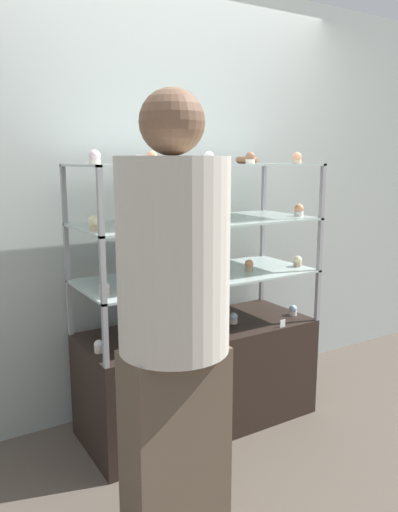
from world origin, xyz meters
name	(u,v)px	position (x,y,z in m)	size (l,w,h in m)	color
ground_plane	(199,422)	(0.00, 0.00, 0.00)	(20.00, 20.00, 0.00)	brown
back_wall	(163,198)	(0.00, 0.42, 1.30)	(8.00, 0.05, 2.60)	#A8B2AD
display_base	(199,375)	(0.00, 0.00, 0.30)	(1.35, 0.55, 0.59)	black
display_riser_lower	(199,278)	(0.00, 0.00, 0.88)	(1.35, 0.55, 0.31)	#99999E
display_riser_middle	(199,223)	(0.00, 0.00, 1.19)	(1.35, 0.55, 0.31)	#99999E
display_riser_upper	(199,167)	(0.00, 0.00, 1.49)	(1.35, 0.55, 0.31)	#99999E
layer_cake_centerpiece	(200,319)	(0.00, -0.01, 0.64)	(0.18, 0.18, 0.10)	#C66660
sheet_cake_frosted	(153,216)	(-0.25, 0.06, 1.24)	(0.25, 0.18, 0.07)	beige
cupcake_0	(99,346)	(-0.63, -0.07, 0.62)	(0.05, 0.05, 0.06)	beige
cupcake_1	(178,335)	(-0.21, -0.13, 0.62)	(0.05, 0.05, 0.06)	#CCB28C
cupcake_2	(233,318)	(0.21, -0.05, 0.62)	(0.05, 0.05, 0.06)	beige
cupcake_3	(293,310)	(0.61, -0.11, 0.62)	(0.05, 0.05, 0.06)	white
price_tag_0	(283,324)	(0.40, -0.26, 0.61)	(0.04, 0.00, 0.04)	white
cupcake_4	(104,289)	(-0.61, -0.13, 0.93)	(0.05, 0.05, 0.07)	beige
cupcake_5	(155,277)	(-0.30, -0.05, 0.93)	(0.05, 0.05, 0.07)	beige
cupcake_6	(206,271)	(0.01, -0.05, 0.93)	(0.05, 0.05, 0.07)	white
cupcake_7	(249,265)	(0.30, -0.06, 0.93)	(0.05, 0.05, 0.07)	#CCB28C
cupcake_8	(298,261)	(0.63, -0.12, 0.93)	(0.05, 0.05, 0.07)	#CCB28C
price_tag_1	(169,288)	(-0.33, -0.26, 0.92)	(0.04, 0.00, 0.04)	white
cupcake_9	(95,223)	(-0.63, -0.08, 1.24)	(0.06, 0.06, 0.07)	#CCB28C
cupcake_10	(208,215)	(0.01, -0.08, 1.24)	(0.06, 0.06, 0.07)	white
cupcake_11	(299,210)	(0.62, -0.12, 1.24)	(0.06, 0.06, 0.07)	white
price_tag_2	(151,227)	(-0.42, -0.26, 1.23)	(0.04, 0.00, 0.04)	white
cupcake_12	(95,157)	(-0.62, -0.11, 1.54)	(0.05, 0.05, 0.07)	beige
cupcake_13	(152,158)	(-0.32, -0.08, 1.54)	(0.05, 0.05, 0.07)	#CCB28C
cupcake_14	(209,158)	(0.01, -0.08, 1.54)	(0.05, 0.05, 0.07)	#CCB28C
cupcake_15	(250,158)	(0.30, -0.06, 1.54)	(0.05, 0.05, 0.07)	beige
cupcake_16	(297,158)	(0.62, -0.09, 1.54)	(0.05, 0.05, 0.07)	#CCB28C
price_tag_3	(140,159)	(-0.47, -0.26, 1.53)	(0.04, 0.00, 0.04)	white
donut_glazed	(247,160)	(0.37, 0.07, 1.53)	(0.13, 0.13, 0.04)	brown
customer_figure	(174,318)	(-0.58, -0.75, 0.95)	(0.41, 0.41, 1.78)	brown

